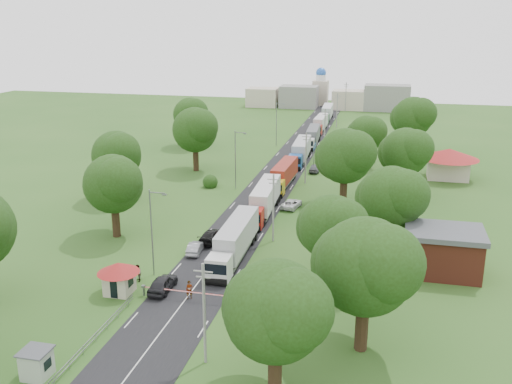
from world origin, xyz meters
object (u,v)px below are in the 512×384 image
(car_lane_front, at_px, (163,284))
(car_lane_mid, at_px, (195,248))
(truck_0, at_px, (235,240))
(info_sign, at_px, (315,150))
(boom_barrier, at_px, (172,291))
(guard_booth, at_px, (119,274))
(pedestrian_near, at_px, (189,290))

(car_lane_front, height_order, car_lane_mid, car_lane_front)
(car_lane_mid, bearing_deg, truck_0, 170.37)
(info_sign, distance_m, car_lane_front, 59.11)
(boom_barrier, relative_size, car_lane_front, 1.90)
(car_lane_front, bearing_deg, info_sign, -98.28)
(boom_barrier, relative_size, info_sign, 2.25)
(car_lane_front, distance_m, car_lane_mid, 10.50)
(guard_booth, distance_m, car_lane_mid, 12.80)
(car_lane_mid, height_order, pedestrian_near, pedestrian_near)
(car_lane_front, bearing_deg, guard_booth, 19.36)
(boom_barrier, xyz_separation_m, car_lane_front, (-1.64, 1.50, -0.06))
(car_lane_mid, bearing_deg, info_sign, -105.19)
(boom_barrier, distance_m, pedestrian_near, 1.77)
(boom_barrier, distance_m, car_lane_front, 2.23)
(boom_barrier, xyz_separation_m, guard_booth, (-5.84, -0.00, 1.27))
(guard_booth, bearing_deg, car_lane_front, 19.67)
(info_sign, bearing_deg, pedestrian_near, -94.67)
(truck_0, bearing_deg, car_lane_front, -117.01)
(boom_barrier, height_order, car_lane_front, car_lane_front)
(truck_0, relative_size, car_lane_mid, 3.72)
(boom_barrier, xyz_separation_m, car_lane_mid, (-1.64, 12.00, -0.21))
(boom_barrier, relative_size, car_lane_mid, 2.22)
(guard_booth, bearing_deg, info_sign, 78.32)
(car_lane_mid, xyz_separation_m, pedestrian_near, (3.34, -11.50, 0.28))
(boom_barrier, bearing_deg, pedestrian_near, 16.41)
(car_lane_front, bearing_deg, truck_0, -117.31)
(guard_booth, bearing_deg, pedestrian_near, 3.80)
(guard_booth, bearing_deg, boom_barrier, 0.01)
(car_lane_mid, bearing_deg, car_lane_front, 84.51)
(boom_barrier, xyz_separation_m, truck_0, (3.52, 11.63, 1.38))
(info_sign, relative_size, truck_0, 0.27)
(guard_booth, relative_size, car_lane_front, 0.91)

